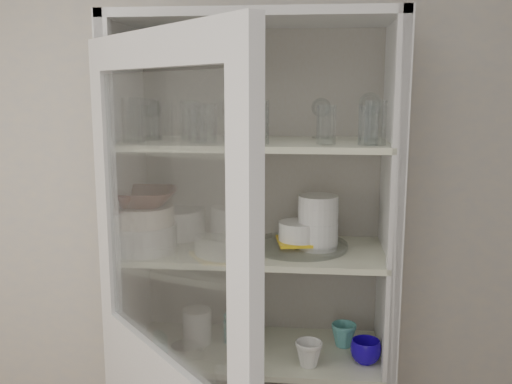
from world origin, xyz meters
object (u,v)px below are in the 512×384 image
Objects in this scene: goblet_2 at (321,116)px; grey_bowl_stack at (318,222)px; measuring_cups at (185,351)px; white_ramekin at (300,231)px; white_canister at (197,326)px; goblet_3 at (370,114)px; plate_stack_back at (176,222)px; teal_jar at (235,328)px; terracotta_bowl at (143,197)px; mug_white at (309,354)px; cream_bowl at (143,215)px; glass_platter at (300,245)px; mug_teal at (344,335)px; plate_stack_front at (144,237)px; goblet_0 at (153,116)px; yellow_trivet at (300,241)px; mug_blue at (366,351)px; pantry_cabinet at (258,321)px; goblet_1 at (232,117)px.

goblet_2 is 0.40m from grey_bowl_stack.
measuring_cups is at bearing -167.36° from grey_bowl_stack.
white_canister is at bearing 177.58° from white_ramekin.
plate_stack_back is at bearing 175.90° from goblet_3.
white_canister is (-0.15, -0.02, 0.01)m from teal_jar.
goblet_2 is 0.72m from terracotta_bowl.
white_ramekin is at bearing 126.44° from mug_white.
cream_bowl is 0.59m from glass_platter.
plate_stack_back reaches higher than mug_teal.
goblet_0 is at bearing 92.18° from plate_stack_front.
yellow_trivet is 0.46m from mug_blue.
pantry_cabinet is 0.39m from yellow_trivet.
glass_platter is 0.06m from white_ramekin.
terracotta_bowl reaches higher than glass_platter.
plate_stack_back is 2.11× the size of mug_blue.
goblet_2 is (0.64, 0.00, 0.00)m from goblet_0.
terracotta_bowl is 0.98m from mug_blue.
goblet_0 is 1.47× the size of teal_jar.
goblet_0 is 1.17× the size of white_canister.
mug_white is at bearing -4.45° from cream_bowl.
mug_blue is at bearing -16.87° from goblet_1.
goblet_2 is at bearing 16.94° from plate_stack_front.
goblet_0 is at bearing 169.93° from yellow_trivet.
goblet_1 is at bearing -178.70° from goblet_3.
glass_platter is at bearing 126.44° from mug_white.
goblet_1 is 0.68× the size of plate_stack_back.
goblet_2 reaches higher than cream_bowl.
goblet_3 is 1.92× the size of mug_teal.
white_ramekin is (0.57, -0.10, -0.41)m from goblet_0.
yellow_trivet reaches higher than teal_jar.
yellow_trivet is at bearing 9.06° from cream_bowl.
goblet_2 is 1.53× the size of teal_jar.
pantry_cabinet is 10.50× the size of grey_bowl_stack.
mug_white is (-0.03, -0.24, -0.84)m from goblet_2.
pantry_cabinet reaches higher than grey_bowl_stack.
measuring_cups is at bearing -164.78° from goblet_3.
white_ramekin is (0.57, 0.09, -0.13)m from terracotta_bowl.
teal_jar is (0.31, 0.13, -0.48)m from cream_bowl.
goblet_1 is at bearing 158.50° from mug_blue.
goblet_2 is 0.87m from mug_white.
mug_white is 0.93× the size of teal_jar.
goblet_3 is 1.88× the size of mug_white.
cream_bowl is at bearing -147.64° from white_canister.
teal_jar is at bearing 160.62° from mug_blue.
pantry_cabinet is at bearing 9.70° from white_canister.
terracotta_bowl is 2.25× the size of mug_blue.
plate_stack_back reaches higher than mug_white.
glass_platter reaches higher than mug_white.
yellow_trivet is 1.51× the size of teal_jar.
goblet_0 reaches higher than mug_teal.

